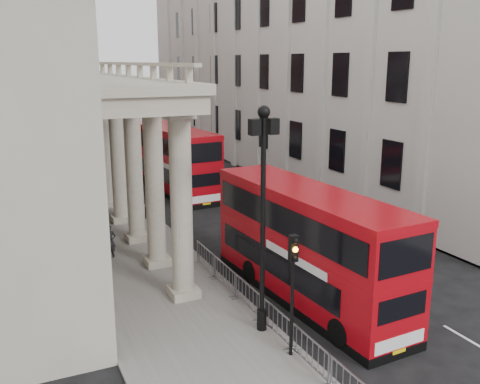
{
  "coord_description": "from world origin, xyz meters",
  "views": [
    {
      "loc": [
        -8.95,
        -12.2,
        9.92
      ],
      "look_at": [
        2.0,
        11.58,
        3.46
      ],
      "focal_mm": 40.0,
      "sensor_mm": 36.0,
      "label": 1
    }
  ],
  "objects_px": {
    "bus_near": "(307,243)",
    "pedestrian_a": "(110,241)",
    "traffic_light": "(293,273)",
    "pedestrian_c": "(122,202)",
    "monument_column": "(74,26)",
    "lamp_post_mid": "(145,144)",
    "lamp_post_north": "(98,119)",
    "lamp_post_south": "(263,206)",
    "pedestrian_b": "(107,243)",
    "bus_far": "(174,158)"
  },
  "relations": [
    {
      "from": "bus_near",
      "to": "pedestrian_a",
      "type": "relative_size",
      "value": 6.59
    },
    {
      "from": "traffic_light",
      "to": "pedestrian_c",
      "type": "bearing_deg",
      "value": 94.4
    },
    {
      "from": "monument_column",
      "to": "lamp_post_mid",
      "type": "bearing_deg",
      "value": -95.24
    },
    {
      "from": "lamp_post_north",
      "to": "pedestrian_c",
      "type": "xyz_separation_m",
      "value": [
        -1.37,
        -14.91,
        -3.83
      ]
    },
    {
      "from": "lamp_post_south",
      "to": "lamp_post_north",
      "type": "bearing_deg",
      "value": 90.0
    },
    {
      "from": "traffic_light",
      "to": "bus_near",
      "type": "height_order",
      "value": "bus_near"
    },
    {
      "from": "lamp_post_south",
      "to": "lamp_post_north",
      "type": "height_order",
      "value": "same"
    },
    {
      "from": "bus_near",
      "to": "pedestrian_c",
      "type": "distance_m",
      "value": 15.93
    },
    {
      "from": "pedestrian_c",
      "to": "monument_column",
      "type": "bearing_deg",
      "value": 80.87
    },
    {
      "from": "pedestrian_c",
      "to": "pedestrian_b",
      "type": "bearing_deg",
      "value": -111.3
    },
    {
      "from": "lamp_post_mid",
      "to": "lamp_post_north",
      "type": "relative_size",
      "value": 1.0
    },
    {
      "from": "lamp_post_mid",
      "to": "pedestrian_a",
      "type": "xyz_separation_m",
      "value": [
        -3.6,
        -6.02,
        -3.94
      ]
    },
    {
      "from": "monument_column",
      "to": "lamp_post_north",
      "type": "distance_m",
      "value": 57.46
    },
    {
      "from": "lamp_post_south",
      "to": "traffic_light",
      "type": "xyz_separation_m",
      "value": [
        0.1,
        -2.02,
        -1.8
      ]
    },
    {
      "from": "traffic_light",
      "to": "bus_near",
      "type": "bearing_deg",
      "value": 52.74
    },
    {
      "from": "lamp_post_mid",
      "to": "pedestrian_b",
      "type": "distance_m",
      "value": 8.1
    },
    {
      "from": "pedestrian_a",
      "to": "bus_far",
      "type": "bearing_deg",
      "value": 73.81
    },
    {
      "from": "bus_near",
      "to": "pedestrian_c",
      "type": "height_order",
      "value": "bus_near"
    },
    {
      "from": "bus_near",
      "to": "pedestrian_b",
      "type": "height_order",
      "value": "bus_near"
    },
    {
      "from": "lamp_post_south",
      "to": "pedestrian_c",
      "type": "relative_size",
      "value": 4.31
    },
    {
      "from": "lamp_post_north",
      "to": "pedestrian_b",
      "type": "bearing_deg",
      "value": -99.66
    },
    {
      "from": "monument_column",
      "to": "bus_far",
      "type": "xyz_separation_m",
      "value": [
        -2.68,
        -65.36,
        -13.38
      ]
    },
    {
      "from": "pedestrian_b",
      "to": "pedestrian_c",
      "type": "distance_m",
      "value": 7.43
    },
    {
      "from": "monument_column",
      "to": "pedestrian_a",
      "type": "distance_m",
      "value": 80.1
    },
    {
      "from": "lamp_post_mid",
      "to": "lamp_post_north",
      "type": "xyz_separation_m",
      "value": [
        0.0,
        16.0,
        0.0
      ]
    },
    {
      "from": "pedestrian_b",
      "to": "bus_far",
      "type": "bearing_deg",
      "value": -130.95
    },
    {
      "from": "lamp_post_mid",
      "to": "pedestrian_b",
      "type": "xyz_separation_m",
      "value": [
        -3.74,
        -5.95,
        -4.02
      ]
    },
    {
      "from": "bus_near",
      "to": "traffic_light",
      "type": "bearing_deg",
      "value": -130.59
    },
    {
      "from": "lamp_post_mid",
      "to": "traffic_light",
      "type": "xyz_separation_m",
      "value": [
        0.1,
        -18.02,
        -1.8
      ]
    },
    {
      "from": "lamp_post_north",
      "to": "pedestrian_c",
      "type": "distance_m",
      "value": 15.46
    },
    {
      "from": "lamp_post_north",
      "to": "bus_far",
      "type": "distance_m",
      "value": 10.41
    },
    {
      "from": "pedestrian_a",
      "to": "lamp_post_north",
      "type": "bearing_deg",
      "value": 95.25
    },
    {
      "from": "bus_far",
      "to": "lamp_post_south",
      "type": "bearing_deg",
      "value": -104.42
    },
    {
      "from": "lamp_post_mid",
      "to": "traffic_light",
      "type": "distance_m",
      "value": 18.11
    },
    {
      "from": "pedestrian_b",
      "to": "pedestrian_c",
      "type": "xyz_separation_m",
      "value": [
        2.37,
        7.04,
        0.2
      ]
    },
    {
      "from": "lamp_post_mid",
      "to": "bus_near",
      "type": "distance_m",
      "value": 14.68
    },
    {
      "from": "bus_near",
      "to": "bus_far",
      "type": "distance_m",
      "value": 20.82
    },
    {
      "from": "bus_far",
      "to": "bus_near",
      "type": "bearing_deg",
      "value": -97.03
    },
    {
      "from": "lamp_post_north",
      "to": "bus_near",
      "type": "xyz_separation_m",
      "value": [
        3.04,
        -30.16,
        -2.41
      ]
    },
    {
      "from": "lamp_post_south",
      "to": "pedestrian_a",
      "type": "relative_size",
      "value": 4.88
    },
    {
      "from": "monument_column",
      "to": "lamp_post_south",
      "type": "height_order",
      "value": "monument_column"
    },
    {
      "from": "monument_column",
      "to": "lamp_post_mid",
      "type": "height_order",
      "value": "monument_column"
    },
    {
      "from": "traffic_light",
      "to": "pedestrian_c",
      "type": "distance_m",
      "value": 19.27
    },
    {
      "from": "lamp_post_mid",
      "to": "bus_near",
      "type": "relative_size",
      "value": 0.74
    },
    {
      "from": "lamp_post_mid",
      "to": "pedestrian_a",
      "type": "height_order",
      "value": "lamp_post_mid"
    },
    {
      "from": "lamp_post_mid",
      "to": "bus_near",
      "type": "xyz_separation_m",
      "value": [
        3.04,
        -14.16,
        -2.41
      ]
    },
    {
      "from": "lamp_post_south",
      "to": "bus_far",
      "type": "xyz_separation_m",
      "value": [
        3.92,
        22.64,
        -2.31
      ]
    },
    {
      "from": "monument_column",
      "to": "traffic_light",
      "type": "relative_size",
      "value": 12.6
    },
    {
      "from": "lamp_post_south",
      "to": "pedestrian_b",
      "type": "relative_size",
      "value": 5.42
    },
    {
      "from": "traffic_light",
      "to": "bus_far",
      "type": "height_order",
      "value": "bus_far"
    }
  ]
}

